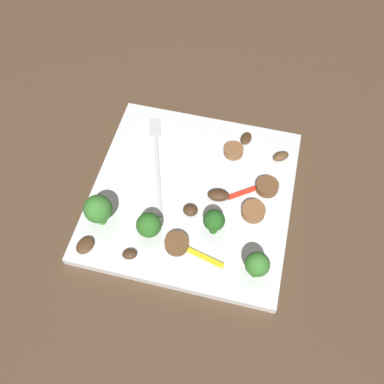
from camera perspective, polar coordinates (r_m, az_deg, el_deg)
The scene contains 19 objects.
ground_plane at distance 0.64m, azimuth 0.00°, elevation -0.65°, with size 1.40×1.40×0.00m, color #4C3826.
plate at distance 0.64m, azimuth 0.00°, elevation -0.33°, with size 0.29×0.29×0.01m, color white.
fork at distance 0.66m, azimuth -4.73°, elevation 4.70°, with size 0.17×0.07×0.00m.
broccoli_floret_0 at distance 0.57m, azimuth -5.76°, elevation -4.43°, with size 0.03×0.03×0.05m.
broccoli_floret_1 at distance 0.55m, azimuth 8.66°, elevation -9.54°, with size 0.03×0.03×0.05m.
broccoli_floret_2 at distance 0.57m, azimuth 2.95°, elevation -3.88°, with size 0.03×0.03×0.05m.
broccoli_floret_3 at distance 0.59m, azimuth -12.39°, elevation -2.27°, with size 0.04×0.04×0.06m.
sausage_slice_0 at distance 0.64m, azimuth 9.96°, elevation 0.71°, with size 0.03×0.03×0.01m, color brown.
sausage_slice_1 at distance 0.58m, azimuth -1.61°, elevation -6.97°, with size 0.03×0.03×0.01m, color brown.
sausage_slice_2 at distance 0.67m, azimuth 5.55°, elevation 5.50°, with size 0.03×0.03×0.01m, color brown.
sausage_slice_3 at distance 0.61m, azimuth 8.17°, elevation -2.56°, with size 0.03×0.03×0.01m, color brown.
mushroom_0 at distance 0.61m, azimuth -0.22°, elevation -2.42°, with size 0.02×0.02×0.01m, color #422B19.
mushroom_1 at distance 0.60m, azimuth -14.04°, elevation -6.87°, with size 0.03×0.02×0.01m, color #4C331E.
mushroom_2 at distance 0.67m, azimuth 11.76°, elevation 4.69°, with size 0.03×0.02×0.01m, color brown.
mushroom_3 at distance 0.69m, azimuth 7.21°, elevation 7.10°, with size 0.03×0.02×0.01m, color #422B19.
mushroom_4 at distance 0.62m, azimuth 3.50°, elevation -0.58°, with size 0.03×0.02×0.01m, color #422B19.
mushroom_5 at distance 0.59m, azimuth -8.30°, elevation -8.16°, with size 0.02×0.01×0.01m, color #422B19.
pepper_strip_0 at distance 0.63m, azimuth 6.72°, elevation -0.10°, with size 0.05×0.01×0.00m, color red.
pepper_strip_1 at distance 0.58m, azimuth 1.58°, elevation -8.65°, with size 0.06×0.01×0.00m, color yellow.
Camera 1 is at (-0.31, -0.08, 0.55)m, focal length 40.08 mm.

